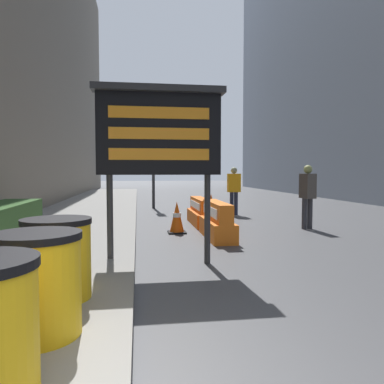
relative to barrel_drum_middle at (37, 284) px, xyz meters
The scene contains 11 objects.
barrel_drum_middle is the anchor object (origin of this frame).
barrel_drum_back 0.94m from the barrel_drum_middle, 91.84° to the left, with size 0.74×0.74×0.87m.
message_board 3.38m from the barrel_drum_middle, 66.83° to the left, with size 2.08×0.36×2.85m.
jersey_barrier_orange_near 5.70m from the barrel_drum_middle, 62.60° to the left, with size 0.52×1.87×0.83m.
jersey_barrier_orange_far 7.75m from the barrel_drum_middle, 70.20° to the left, with size 0.53×2.03×0.75m.
traffic_cone_near 10.11m from the barrel_drum_middle, 70.71° to the left, with size 0.35×0.35×0.63m.
traffic_cone_mid 9.99m from the barrel_drum_middle, 70.43° to the left, with size 0.42×0.42×0.75m.
traffic_cone_far 6.14m from the barrel_drum_middle, 73.05° to the left, with size 0.44×0.44×0.79m.
traffic_light_near_curb 12.40m from the barrel_drum_middle, 83.02° to the left, with size 0.28×0.44×3.57m.
pedestrian_worker 10.27m from the barrel_drum_middle, 66.16° to the left, with size 0.45×0.28×1.66m.
pedestrian_passerby 8.01m from the barrel_drum_middle, 48.92° to the left, with size 0.30×0.46×1.68m.
Camera 1 is at (0.06, -1.72, 1.52)m, focal length 35.00 mm.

